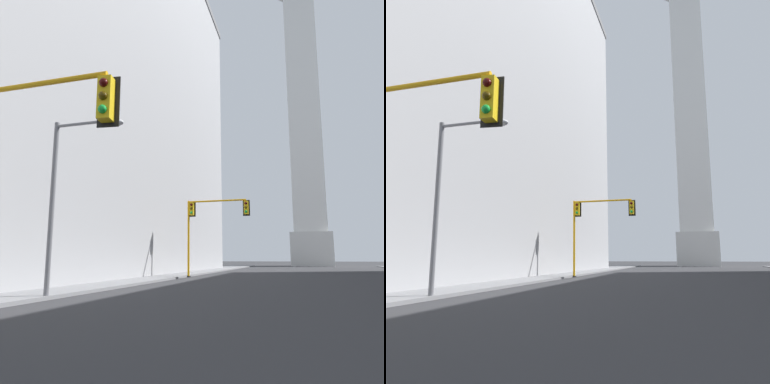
# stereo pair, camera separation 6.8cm
# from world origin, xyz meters

# --- Properties ---
(sidewalk_left) EXTENTS (5.00, 95.72, 0.15)m
(sidewalk_left) POSITION_xyz_m (-13.69, 28.72, 0.07)
(sidewalk_left) COLOR slate
(sidewalk_left) RESTS_ON ground_plane
(building_left) EXTENTS (24.83, 54.23, 39.87)m
(building_left) POSITION_xyz_m (-26.09, 30.20, 19.95)
(building_left) COLOR #9E9EA0
(building_left) RESTS_ON ground_plane
(obelisk) EXTENTS (8.11, 8.11, 68.31)m
(obelisk) POSITION_xyz_m (0.00, 79.76, 32.54)
(obelisk) COLOR silver
(obelisk) RESTS_ON ground_plane
(traffic_light_mid_left) EXTENTS (5.42, 0.50, 6.42)m
(traffic_light_mid_left) POSITION_xyz_m (-9.40, 29.64, 4.91)
(traffic_light_mid_left) COLOR orange
(traffic_light_mid_left) RESTS_ON ground_plane
(street_lamp) EXTENTS (3.09, 0.36, 7.03)m
(street_lamp) POSITION_xyz_m (-10.84, 11.65, 4.42)
(street_lamp) COLOR slate
(street_lamp) RESTS_ON ground_plane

